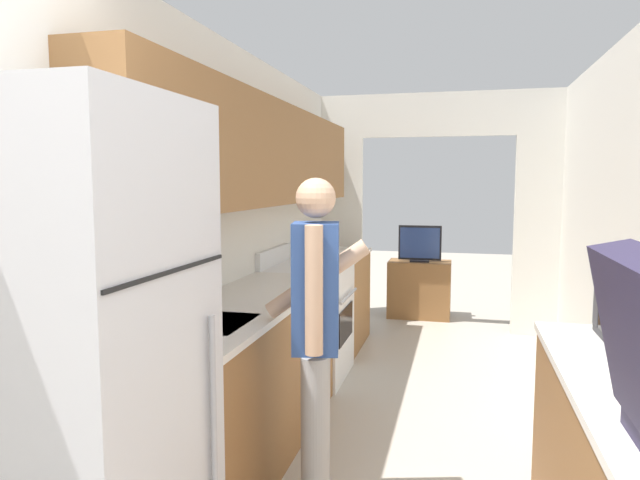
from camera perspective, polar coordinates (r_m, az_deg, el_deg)
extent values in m
cube|color=silver|center=(3.28, -13.89, -0.19)|extent=(0.06, 7.60, 2.50)
cube|color=brown|center=(4.04, -5.44, 8.54)|extent=(0.32, 3.90, 0.70)
cube|color=silver|center=(6.29, 1.31, 0.78)|extent=(0.65, 0.06, 2.05)
cube|color=silver|center=(6.20, 21.76, 0.28)|extent=(0.65, 0.06, 2.05)
cube|color=silver|center=(6.16, 11.70, 12.19)|extent=(2.87, 0.06, 0.45)
cube|color=brown|center=(3.37, -8.02, -14.14)|extent=(0.60, 2.14, 0.87)
cube|color=silver|center=(3.24, -8.18, -6.61)|extent=(0.62, 2.15, 0.03)
cube|color=brown|center=(5.51, 1.11, -6.15)|extent=(0.60, 1.00, 0.87)
cube|color=silver|center=(5.44, 1.13, -1.46)|extent=(0.62, 1.02, 0.03)
cube|color=#9EA3A8|center=(2.86, -11.38, -8.03)|extent=(0.42, 0.44, 0.00)
cube|color=#B7B7BC|center=(2.00, -23.18, -14.04)|extent=(0.68, 0.71, 1.84)
cube|color=black|center=(1.72, -14.49, -3.02)|extent=(0.01, 0.68, 0.01)
cylinder|color=#99999E|center=(2.06, -10.58, -17.48)|extent=(0.02, 0.02, 0.74)
cube|color=white|center=(4.68, -1.20, -8.13)|extent=(0.62, 0.76, 0.91)
cube|color=black|center=(4.61, 2.61, -8.36)|extent=(0.01, 0.51, 0.27)
cylinder|color=#B7B7BC|center=(4.55, 2.88, -5.60)|extent=(0.02, 0.60, 0.02)
cube|color=white|center=(4.66, -4.66, -1.64)|extent=(0.04, 0.76, 0.14)
cylinder|color=#232328|center=(4.40, -0.22, -3.03)|extent=(0.16, 0.16, 0.01)
cylinder|color=#232328|center=(4.72, 0.77, -2.42)|extent=(0.16, 0.16, 0.01)
cylinder|color=#232328|center=(4.46, -3.31, -2.91)|extent=(0.16, 0.16, 0.01)
cylinder|color=#232328|center=(4.78, -2.12, -2.32)|extent=(0.16, 0.16, 0.01)
cylinder|color=#9E9E9E|center=(2.77, -0.52, -19.50)|extent=(0.15, 0.15, 0.80)
cylinder|color=#9E9E9E|center=(2.92, -0.31, -18.07)|extent=(0.15, 0.15, 0.80)
cube|color=#335193|center=(2.63, -0.42, -4.78)|extent=(0.25, 0.25, 0.60)
cylinder|color=#DBAD89|center=(2.49, -0.61, -5.06)|extent=(0.09, 0.09, 0.57)
cylinder|color=#DBAD89|center=(2.77, -0.26, -3.92)|extent=(0.52, 0.18, 0.39)
sphere|color=#DBAD89|center=(2.59, -0.43, 4.22)|extent=(0.18, 0.18, 0.18)
cube|color=black|center=(2.65, 26.82, -6.63)|extent=(0.01, 0.28, 0.18)
cube|color=#38383D|center=(2.84, 25.92, -5.77)|extent=(0.01, 0.09, 0.19)
cube|color=brown|center=(6.79, 9.90, -4.85)|extent=(0.71, 0.42, 0.66)
cube|color=black|center=(6.70, 9.93, -2.05)|extent=(0.22, 0.16, 0.02)
cube|color=black|center=(6.67, 9.96, -0.27)|extent=(0.49, 0.04, 0.40)
cube|color=navy|center=(6.65, 9.95, -0.29)|extent=(0.45, 0.01, 0.35)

